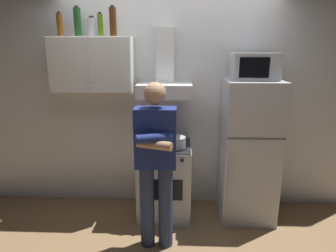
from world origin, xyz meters
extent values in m
plane|color=olive|center=(0.00, 0.00, 0.00)|extent=(7.00, 7.00, 0.00)
cube|color=white|center=(0.00, 0.60, 1.35)|extent=(4.80, 0.10, 2.70)
cube|color=white|center=(-0.85, 0.38, 1.75)|extent=(0.90, 0.34, 0.60)
cube|color=white|center=(-1.07, 0.20, 1.75)|extent=(0.43, 0.01, 0.58)
cube|color=white|center=(-0.62, 0.20, 1.75)|extent=(0.43, 0.01, 0.58)
sphere|color=#B2B2B7|center=(-0.89, 0.19, 1.57)|extent=(0.02, 0.02, 0.02)
sphere|color=#B2B2B7|center=(-0.81, 0.19, 1.57)|extent=(0.02, 0.02, 0.02)
cube|color=silver|center=(-0.05, 0.25, 0.42)|extent=(0.60, 0.60, 0.85)
cube|color=black|center=(-0.05, 0.25, 0.86)|extent=(0.59, 0.59, 0.01)
cube|color=black|center=(-0.05, -0.05, 0.45)|extent=(0.42, 0.01, 0.24)
cylinder|color=black|center=(-0.18, 0.13, 0.87)|extent=(0.16, 0.16, 0.01)
cylinder|color=black|center=(0.08, 0.13, 0.87)|extent=(0.16, 0.16, 0.01)
cylinder|color=black|center=(-0.18, 0.37, 0.87)|extent=(0.16, 0.16, 0.01)
cylinder|color=black|center=(0.08, 0.37, 0.87)|extent=(0.16, 0.16, 0.01)
cylinder|color=black|center=(-0.25, -0.06, 0.80)|extent=(0.04, 0.02, 0.04)
cylinder|color=black|center=(-0.12, -0.06, 0.80)|extent=(0.04, 0.02, 0.04)
cylinder|color=black|center=(0.02, -0.06, 0.80)|extent=(0.04, 0.02, 0.04)
cylinder|color=black|center=(0.15, -0.06, 0.80)|extent=(0.04, 0.02, 0.04)
cube|color=white|center=(-0.05, 0.33, 1.47)|extent=(0.60, 0.44, 0.15)
cube|color=white|center=(-0.05, 0.47, 1.85)|extent=(0.20, 0.16, 0.60)
cube|color=silver|center=(0.90, 0.25, 0.80)|extent=(0.60, 0.60, 1.60)
cube|color=#4C4C4C|center=(0.90, -0.05, 1.04)|extent=(0.59, 0.01, 0.01)
cylinder|color=silver|center=(0.65, -0.06, 0.56)|extent=(0.02, 0.02, 0.60)
cube|color=#B7BABF|center=(0.90, 0.27, 1.74)|extent=(0.48, 0.36, 0.28)
cube|color=black|center=(0.86, 0.09, 1.74)|extent=(0.30, 0.01, 0.20)
cylinder|color=navy|center=(-0.19, -0.35, 0.42)|extent=(0.14, 0.14, 0.85)
cylinder|color=navy|center=(-0.01, -0.35, 0.42)|extent=(0.14, 0.14, 0.85)
cube|color=navy|center=(-0.10, -0.35, 1.13)|extent=(0.38, 0.20, 0.56)
cylinder|color=navy|center=(-0.10, -0.49, 1.17)|extent=(0.33, 0.17, 0.08)
cylinder|color=tan|center=(-0.10, -0.49, 1.11)|extent=(0.33, 0.17, 0.08)
sphere|color=tan|center=(-0.10, -0.35, 1.54)|extent=(0.20, 0.20, 0.20)
cylinder|color=#B7BABF|center=(0.08, 0.13, 0.93)|extent=(0.22, 0.22, 0.12)
cylinder|color=black|center=(-0.05, 0.13, 0.97)|extent=(0.05, 0.01, 0.01)
cylinder|color=black|center=(0.21, 0.13, 0.97)|extent=(0.05, 0.01, 0.01)
cylinder|color=#19471E|center=(-1.01, 0.42, 2.20)|extent=(0.08, 0.08, 0.30)
cylinder|color=black|center=(-1.01, 0.42, 2.36)|extent=(0.04, 0.04, 0.02)
cylinder|color=#4C6B19|center=(-0.75, 0.38, 2.17)|extent=(0.06, 0.06, 0.23)
cylinder|color=black|center=(-0.75, 0.38, 2.29)|extent=(0.03, 0.03, 0.02)
cylinder|color=#47230F|center=(-0.61, 0.39, 2.20)|extent=(0.07, 0.07, 0.30)
cylinder|color=black|center=(-0.61, 0.39, 2.36)|extent=(0.04, 0.04, 0.02)
cylinder|color=#B2B5BA|center=(-0.84, 0.40, 2.15)|extent=(0.10, 0.10, 0.19)
cylinder|color=black|center=(-0.84, 0.40, 2.25)|extent=(0.05, 0.05, 0.02)
cylinder|color=brown|center=(-1.19, 0.38, 2.17)|extent=(0.07, 0.07, 0.24)
cylinder|color=black|center=(-1.19, 0.38, 2.30)|extent=(0.04, 0.04, 0.02)
camera|label=1|loc=(0.12, -2.90, 1.92)|focal=31.09mm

